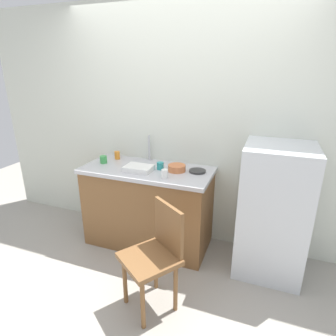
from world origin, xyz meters
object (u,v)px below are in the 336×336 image
object	(u,v)px
chair	(156,253)
cup_orange	(117,155)
terracotta_bowl	(177,168)
cup_green	(103,160)
dish_tray	(139,168)
hotplate	(197,171)
cup_white	(165,174)
refrigerator	(273,211)
cup_teal	(160,166)

from	to	relation	value
chair	cup_orange	bearing A→B (deg)	167.57
terracotta_bowl	cup_green	size ratio (longest dim) A/B	2.22
dish_tray	hotplate	world-z (taller)	dish_tray
cup_white	dish_tray	bearing A→B (deg)	164.30
refrigerator	chair	bearing A→B (deg)	-136.58
cup_orange	cup_green	size ratio (longest dim) A/B	1.12
hotplate	cup_teal	distance (m)	0.39
chair	dish_tray	xyz separation A→B (m)	(-0.48, 0.70, 0.42)
refrigerator	terracotta_bowl	xyz separation A→B (m)	(-0.95, 0.02, 0.30)
chair	dish_tray	distance (m)	0.94
refrigerator	terracotta_bowl	bearing A→B (deg)	178.54
hotplate	cup_green	bearing A→B (deg)	-175.12
cup_orange	chair	bearing A→B (deg)	-47.65
refrigerator	cup_teal	distance (m)	1.17
hotplate	cup_orange	xyz separation A→B (m)	(-0.97, 0.09, 0.03)
refrigerator	chair	size ratio (longest dim) A/B	1.41
chair	refrigerator	bearing A→B (deg)	78.64
chair	hotplate	xyz separation A→B (m)	(0.09, 0.87, 0.40)
chair	dish_tray	size ratio (longest dim) A/B	3.18
refrigerator	terracotta_bowl	distance (m)	1.00
chair	terracotta_bowl	size ratio (longest dim) A/B	5.00
dish_tray	chair	bearing A→B (deg)	-55.79
dish_tray	cup_teal	bearing A→B (deg)	31.14
hotplate	cup_white	bearing A→B (deg)	-134.15
chair	hotplate	world-z (taller)	hotplate
dish_tray	hotplate	bearing A→B (deg)	16.63
terracotta_bowl	cup_white	bearing A→B (deg)	-102.74
cup_teal	dish_tray	bearing A→B (deg)	-148.86
cup_white	cup_orange	bearing A→B (deg)	153.97
terracotta_bowl	cup_orange	world-z (taller)	cup_orange
terracotta_bowl	cup_orange	size ratio (longest dim) A/B	1.99
hotplate	cup_orange	size ratio (longest dim) A/B	1.90
refrigerator	cup_teal	bearing A→B (deg)	179.29
chair	cup_white	world-z (taller)	cup_white
refrigerator	cup_teal	size ratio (longest dim) A/B	16.90
cup_orange	cup_teal	xyz separation A→B (m)	(0.59, -0.15, -0.01)
refrigerator	dish_tray	distance (m)	1.36
cup_orange	cup_white	bearing A→B (deg)	-26.03
refrigerator	hotplate	distance (m)	0.80
chair	hotplate	bearing A→B (deg)	119.00
dish_tray	cup_orange	world-z (taller)	cup_orange
chair	cup_teal	world-z (taller)	cup_teal
cup_orange	cup_white	distance (m)	0.80
refrigerator	terracotta_bowl	size ratio (longest dim) A/B	7.05
chair	dish_tray	bearing A→B (deg)	159.43
refrigerator	chair	world-z (taller)	refrigerator
refrigerator	hotplate	size ratio (longest dim) A/B	7.39
terracotta_bowl	cup_white	world-z (taller)	cup_white
cup_white	cup_teal	bearing A→B (deg)	122.09
terracotta_bowl	hotplate	distance (m)	0.21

